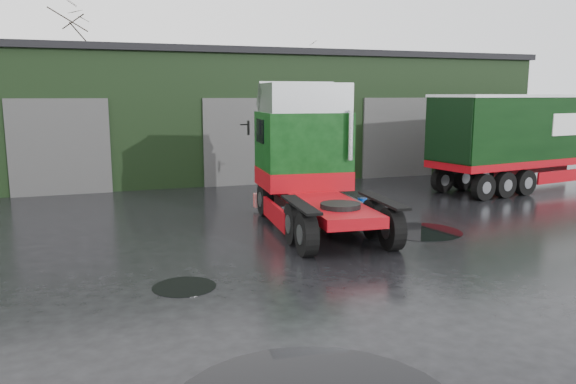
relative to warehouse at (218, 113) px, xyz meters
The scene contains 9 objects.
ground 20.35m from the warehouse, 95.71° to the right, with size 100.00×100.00×0.00m, color black.
warehouse is the anchor object (origin of this frame).
hero_tractor 15.53m from the warehouse, 90.83° to the right, with size 3.13×7.37×4.58m, color #0A350E, non-canonical shape.
lorry_right 16.90m from the warehouse, 40.72° to the right, with size 2.77×15.99×4.20m, color silver, non-canonical shape.
wash_bucket 13.16m from the warehouse, 77.72° to the right, with size 0.35×0.35×0.33m, color #0739A9.
tree_back_a 12.90m from the warehouse, 128.66° to the left, with size 4.40×4.40×9.50m, color black, non-canonical shape.
tree_back_b 12.82m from the warehouse, 51.34° to the left, with size 4.40×4.40×7.50m, color black, non-canonical shape.
puddle_1 17.17m from the warehouse, 80.94° to the right, with size 2.44×2.44×0.01m, color black.
puddle_4 20.19m from the warehouse, 104.60° to the right, with size 1.39×1.39×0.01m, color black.
Camera 1 is at (-4.77, -11.10, 4.13)m, focal length 35.00 mm.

